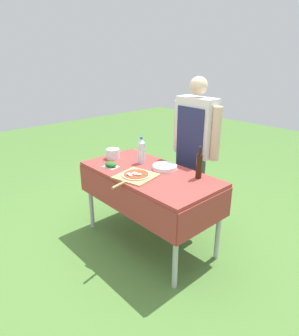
{
  "coord_description": "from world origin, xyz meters",
  "views": [
    {
      "loc": [
        1.99,
        -1.8,
        1.85
      ],
      "look_at": [
        0.0,
        0.0,
        0.82
      ],
      "focal_mm": 32.0,
      "sensor_mm": 36.0,
      "label": 1
    }
  ],
  "objects_px": {
    "prep_table": "(149,181)",
    "mixing_tub": "(113,154)",
    "water_bottle": "(141,151)",
    "herb_container": "(111,165)",
    "person_cook": "(195,141)",
    "plate_stack": "(165,167)",
    "pizza_on_peel": "(135,176)",
    "oil_bottle": "(199,166)"
  },
  "relations": [
    {
      "from": "person_cook",
      "to": "oil_bottle",
      "type": "relative_size",
      "value": 5.46
    },
    {
      "from": "prep_table",
      "to": "water_bottle",
      "type": "height_order",
      "value": "water_bottle"
    },
    {
      "from": "pizza_on_peel",
      "to": "water_bottle",
      "type": "distance_m",
      "value": 0.4
    },
    {
      "from": "oil_bottle",
      "to": "water_bottle",
      "type": "height_order",
      "value": "oil_bottle"
    },
    {
      "from": "herb_container",
      "to": "mixing_tub",
      "type": "xyz_separation_m",
      "value": [
        -0.2,
        0.17,
        0.03
      ]
    },
    {
      "from": "herb_container",
      "to": "mixing_tub",
      "type": "height_order",
      "value": "mixing_tub"
    },
    {
      "from": "pizza_on_peel",
      "to": "water_bottle",
      "type": "xyz_separation_m",
      "value": [
        -0.25,
        0.29,
        0.12
      ]
    },
    {
      "from": "mixing_tub",
      "to": "plate_stack",
      "type": "bearing_deg",
      "value": 17.7
    },
    {
      "from": "oil_bottle",
      "to": "plate_stack",
      "type": "bearing_deg",
      "value": -169.19
    },
    {
      "from": "mixing_tub",
      "to": "plate_stack",
      "type": "relative_size",
      "value": 0.59
    },
    {
      "from": "prep_table",
      "to": "mixing_tub",
      "type": "bearing_deg",
      "value": -177.03
    },
    {
      "from": "water_bottle",
      "to": "prep_table",
      "type": "bearing_deg",
      "value": -24.34
    },
    {
      "from": "herb_container",
      "to": "plate_stack",
      "type": "distance_m",
      "value": 0.54
    },
    {
      "from": "oil_bottle",
      "to": "plate_stack",
      "type": "xyz_separation_m",
      "value": [
        -0.37,
        -0.07,
        -0.1
      ]
    },
    {
      "from": "mixing_tub",
      "to": "plate_stack",
      "type": "xyz_separation_m",
      "value": [
        0.6,
        0.19,
        -0.03
      ]
    },
    {
      "from": "person_cook",
      "to": "mixing_tub",
      "type": "relative_size",
      "value": 11.29
    },
    {
      "from": "herb_container",
      "to": "plate_stack",
      "type": "bearing_deg",
      "value": 42.07
    },
    {
      "from": "person_cook",
      "to": "water_bottle",
      "type": "height_order",
      "value": "person_cook"
    },
    {
      "from": "person_cook",
      "to": "plate_stack",
      "type": "xyz_separation_m",
      "value": [
        0.03,
        -0.49,
        -0.16
      ]
    },
    {
      "from": "oil_bottle",
      "to": "herb_container",
      "type": "xyz_separation_m",
      "value": [
        -0.77,
        -0.43,
        -0.09
      ]
    },
    {
      "from": "person_cook",
      "to": "pizza_on_peel",
      "type": "distance_m",
      "value": 0.85
    },
    {
      "from": "prep_table",
      "to": "herb_container",
      "type": "height_order",
      "value": "herb_container"
    },
    {
      "from": "person_cook",
      "to": "herb_container",
      "type": "relative_size",
      "value": 9.56
    },
    {
      "from": "oil_bottle",
      "to": "mixing_tub",
      "type": "bearing_deg",
      "value": -164.86
    },
    {
      "from": "water_bottle",
      "to": "pizza_on_peel",
      "type": "bearing_deg",
      "value": -49.18
    },
    {
      "from": "prep_table",
      "to": "oil_bottle",
      "type": "relative_size",
      "value": 4.7
    },
    {
      "from": "pizza_on_peel",
      "to": "person_cook",
      "type": "bearing_deg",
      "value": 76.97
    },
    {
      "from": "plate_stack",
      "to": "mixing_tub",
      "type": "bearing_deg",
      "value": -162.3
    },
    {
      "from": "water_bottle",
      "to": "person_cook",
      "type": "bearing_deg",
      "value": 64.28
    },
    {
      "from": "mixing_tub",
      "to": "water_bottle",
      "type": "bearing_deg",
      "value": 23.64
    },
    {
      "from": "oil_bottle",
      "to": "water_bottle",
      "type": "relative_size",
      "value": 1.07
    },
    {
      "from": "person_cook",
      "to": "pizza_on_peel",
      "type": "relative_size",
      "value": 3.14
    },
    {
      "from": "oil_bottle",
      "to": "mixing_tub",
      "type": "relative_size",
      "value": 2.07
    },
    {
      "from": "prep_table",
      "to": "person_cook",
      "type": "bearing_deg",
      "value": 88.14
    },
    {
      "from": "oil_bottle",
      "to": "mixing_tub",
      "type": "height_order",
      "value": "oil_bottle"
    },
    {
      "from": "water_bottle",
      "to": "mixing_tub",
      "type": "height_order",
      "value": "water_bottle"
    },
    {
      "from": "person_cook",
      "to": "oil_bottle",
      "type": "height_order",
      "value": "person_cook"
    },
    {
      "from": "oil_bottle",
      "to": "person_cook",
      "type": "bearing_deg",
      "value": 133.31
    },
    {
      "from": "person_cook",
      "to": "herb_container",
      "type": "bearing_deg",
      "value": 67.47
    },
    {
      "from": "person_cook",
      "to": "water_bottle",
      "type": "relative_size",
      "value": 5.87
    },
    {
      "from": "prep_table",
      "to": "mixing_tub",
      "type": "distance_m",
      "value": 0.57
    },
    {
      "from": "prep_table",
      "to": "plate_stack",
      "type": "relative_size",
      "value": 5.72
    }
  ]
}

